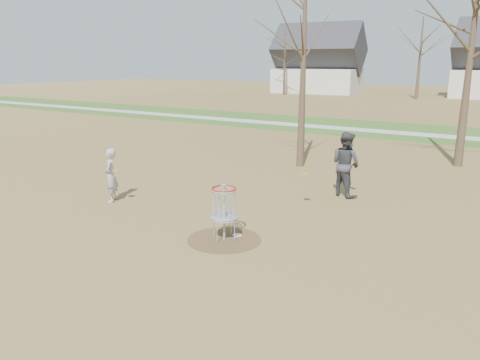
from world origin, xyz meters
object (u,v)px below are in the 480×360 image
object	(u,v)px
player_standing	(111,175)
player_throwing	(345,164)
disc_grounded	(237,235)
disc_golf_basket	(224,204)

from	to	relation	value
player_standing	player_throwing	xyz separation A→B (m)	(5.81, 4.44, 0.21)
player_standing	disc_grounded	size ratio (longest dim) A/B	7.46
disc_grounded	disc_golf_basket	size ratio (longest dim) A/B	0.16
player_standing	disc_grounded	bearing A→B (deg)	50.09
player_standing	disc_grounded	distance (m)	4.94
disc_grounded	player_throwing	bearing A→B (deg)	78.98
player_standing	disc_golf_basket	xyz separation A→B (m)	(4.73, -0.81, 0.09)
player_standing	player_throwing	size ratio (longest dim) A/B	0.80
player_throwing	disc_golf_basket	xyz separation A→B (m)	(-1.08, -5.25, -0.12)
disc_grounded	player_standing	bearing A→B (deg)	174.87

